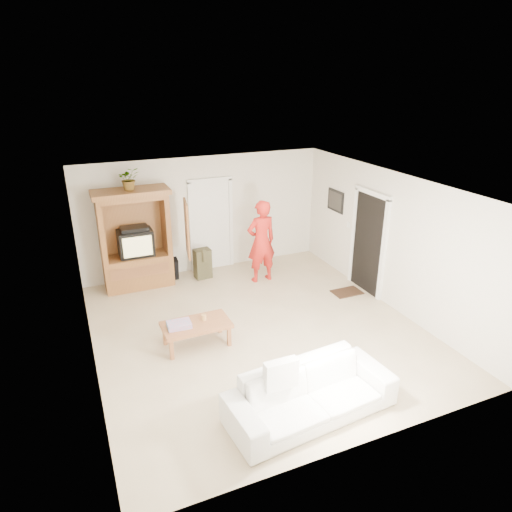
% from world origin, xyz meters
% --- Properties ---
extents(floor, '(6.00, 6.00, 0.00)m').
position_xyz_m(floor, '(0.00, 0.00, 0.00)').
color(floor, tan).
rests_on(floor, ground).
extents(ceiling, '(6.00, 6.00, 0.00)m').
position_xyz_m(ceiling, '(0.00, 0.00, 2.60)').
color(ceiling, white).
rests_on(ceiling, floor).
extents(wall_back, '(5.50, 0.00, 5.50)m').
position_xyz_m(wall_back, '(0.00, 3.00, 1.30)').
color(wall_back, silver).
rests_on(wall_back, floor).
extents(wall_front, '(5.50, 0.00, 5.50)m').
position_xyz_m(wall_front, '(0.00, -3.00, 1.30)').
color(wall_front, silver).
rests_on(wall_front, floor).
extents(wall_left, '(0.00, 6.00, 6.00)m').
position_xyz_m(wall_left, '(-2.75, 0.00, 1.30)').
color(wall_left, silver).
rests_on(wall_left, floor).
extents(wall_right, '(0.00, 6.00, 6.00)m').
position_xyz_m(wall_right, '(2.75, 0.00, 1.30)').
color(wall_right, silver).
rests_on(wall_right, floor).
extents(armoire, '(1.82, 1.14, 2.10)m').
position_xyz_m(armoire, '(-1.58, 2.66, 0.91)').
color(armoire, brown).
rests_on(armoire, floor).
extents(door_back, '(0.85, 0.05, 2.04)m').
position_xyz_m(door_back, '(0.15, 2.97, 1.02)').
color(door_back, white).
rests_on(door_back, floor).
extents(doorway_right, '(0.05, 0.90, 2.04)m').
position_xyz_m(doorway_right, '(2.73, 0.60, 1.02)').
color(doorway_right, black).
rests_on(doorway_right, floor).
extents(framed_picture, '(0.03, 0.60, 0.48)m').
position_xyz_m(framed_picture, '(2.73, 1.90, 1.60)').
color(framed_picture, black).
rests_on(framed_picture, wall_right).
extents(doormat, '(0.60, 0.40, 0.02)m').
position_xyz_m(doormat, '(2.30, 0.60, 0.01)').
color(doormat, '#382316').
rests_on(doormat, floor).
extents(plant, '(0.41, 0.36, 0.45)m').
position_xyz_m(plant, '(-1.60, 2.63, 2.32)').
color(plant, '#4C7238').
rests_on(plant, armoire).
extents(man, '(0.69, 0.48, 1.81)m').
position_xyz_m(man, '(0.91, 1.88, 0.90)').
color(man, red).
rests_on(man, floor).
extents(sofa, '(2.34, 1.09, 0.66)m').
position_xyz_m(sofa, '(-0.21, -2.27, 0.33)').
color(sofa, silver).
rests_on(sofa, floor).
extents(coffee_table, '(1.12, 0.62, 0.42)m').
position_xyz_m(coffee_table, '(-1.12, -0.06, 0.36)').
color(coffee_table, '#925732').
rests_on(coffee_table, floor).
extents(towel, '(0.39, 0.30, 0.08)m').
position_xyz_m(towel, '(-1.41, -0.06, 0.46)').
color(towel, '#FC547A').
rests_on(towel, coffee_table).
extents(candle, '(0.08, 0.08, 0.10)m').
position_xyz_m(candle, '(-0.97, -0.01, 0.47)').
color(candle, tan).
rests_on(candle, coffee_table).
extents(backpack_black, '(0.38, 0.24, 0.46)m').
position_xyz_m(backpack_black, '(-0.94, 2.71, 0.23)').
color(backpack_black, black).
rests_on(backpack_black, floor).
extents(backpack_olive, '(0.38, 0.29, 0.67)m').
position_xyz_m(backpack_olive, '(-0.23, 2.51, 0.33)').
color(backpack_olive, '#47442B').
rests_on(backpack_olive, floor).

